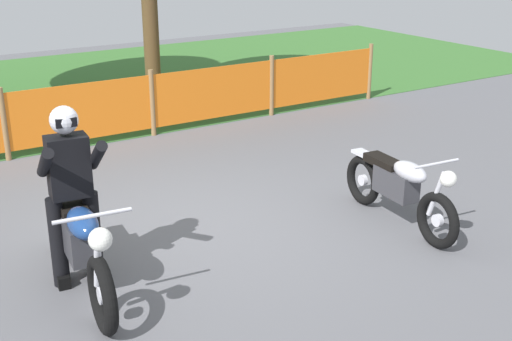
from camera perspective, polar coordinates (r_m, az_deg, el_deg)
ground at (r=7.55m, az=-5.61°, el=-4.85°), size 24.00×24.00×0.02m
grass_verge at (r=14.14m, az=-19.36°, el=6.02°), size 24.00×7.77×0.01m
barrier_fence at (r=10.37m, az=-14.42°, el=4.79°), size 11.31×0.08×1.05m
motorcycle_lead at (r=7.59m, az=11.97°, el=-1.40°), size 0.56×1.90×0.90m
motorcycle_trailing at (r=6.25m, az=-14.53°, el=-5.90°), size 0.63×2.13×1.01m
rider_trailing at (r=6.27m, az=-15.30°, el=-1.62°), size 0.59×0.60×1.69m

